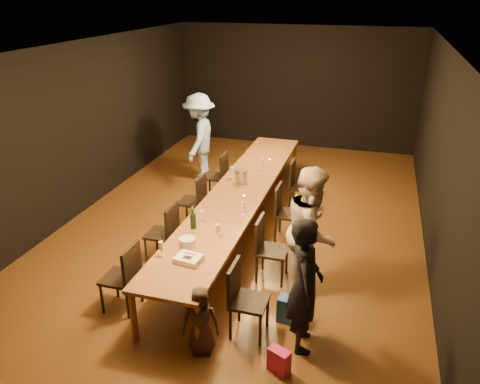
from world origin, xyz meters
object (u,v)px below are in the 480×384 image
(birthday_cake, at_px, (188,259))
(ice_bucket, at_px, (241,176))
(woman_tan, at_px, (311,231))
(chair_left_2, at_px, (192,201))
(champagne_bottle, at_px, (193,217))
(chair_right_1, at_px, (273,250))
(chair_right_2, at_px, (289,213))
(chair_right_3, at_px, (302,186))
(man_blue, at_px, (199,138))
(woman_birthday, at_px, (305,285))
(table, at_px, (239,194))
(plate_stack, at_px, (187,242))
(chair_left_1, at_px, (161,233))
(chair_right_0, at_px, (249,301))
(child, at_px, (201,321))
(chair_left_3, at_px, (215,176))
(chair_left_0, at_px, (120,277))

(birthday_cake, xyz_separation_m, ice_bucket, (-0.09, 2.60, 0.08))
(woman_tan, bearing_deg, chair_left_2, 62.20)
(birthday_cake, height_order, champagne_bottle, champagne_bottle)
(chair_right_1, height_order, chair_right_2, same)
(chair_right_3, xyz_separation_m, man_blue, (-2.34, 0.86, 0.46))
(chair_right_1, height_order, woman_birthday, woman_birthday)
(table, height_order, chair_right_3, chair_right_3)
(chair_right_1, height_order, plate_stack, chair_right_1)
(chair_right_3, xyz_separation_m, champagne_bottle, (-1.09, -2.61, 0.45))
(woman_birthday, bearing_deg, birthday_cake, 70.24)
(chair_right_1, xyz_separation_m, chair_right_3, (0.00, 2.40, 0.00))
(chair_left_2, height_order, woman_tan, woman_tan)
(chair_left_2, xyz_separation_m, birthday_cake, (0.88, -2.23, 0.32))
(chair_left_1, distance_m, birthday_cake, 1.39)
(chair_right_1, relative_size, chair_right_2, 1.00)
(table, distance_m, chair_right_1, 1.49)
(chair_right_1, relative_size, champagne_bottle, 2.78)
(chair_right_0, bearing_deg, table, -160.50)
(man_blue, relative_size, child, 2.18)
(chair_right_2, height_order, woman_birthday, woman_birthday)
(chair_right_0, height_order, birthday_cake, chair_right_0)
(chair_left_2, xyz_separation_m, child, (1.26, -2.85, -0.04))
(chair_left_2, distance_m, man_blue, 2.21)
(chair_left_2, bearing_deg, woman_tan, -119.78)
(woman_birthday, bearing_deg, chair_right_3, -2.91)
(chair_right_1, relative_size, chair_left_3, 1.00)
(chair_right_1, height_order, birthday_cake, chair_right_1)
(plate_stack, bearing_deg, chair_right_0, -27.47)
(chair_right_3, relative_size, chair_left_1, 1.00)
(chair_left_3, distance_m, woman_tan, 3.36)
(chair_right_0, relative_size, chair_right_2, 1.00)
(woman_tan, bearing_deg, child, 150.42)
(chair_right_0, height_order, chair_right_1, same)
(man_blue, distance_m, child, 5.29)
(chair_right_2, bearing_deg, ice_bucket, -111.86)
(chair_left_0, relative_size, ice_bucket, 4.05)
(chair_right_0, relative_size, chair_right_3, 1.00)
(woman_tan, xyz_separation_m, man_blue, (-2.87, 3.34, 0.04))
(woman_birthday, bearing_deg, woman_tan, -7.60)
(chair_left_1, relative_size, champagne_bottle, 2.78)
(birthday_cake, distance_m, champagne_bottle, 0.87)
(plate_stack, bearing_deg, chair_right_1, 35.47)
(chair_right_1, relative_size, man_blue, 0.50)
(table, distance_m, chair_right_3, 1.49)
(table, relative_size, birthday_cake, 17.67)
(chair_right_2, bearing_deg, chair_right_3, 180.00)
(chair_right_1, xyz_separation_m, chair_left_3, (-1.70, 2.40, 0.00))
(woman_tan, height_order, champagne_bottle, woman_tan)
(chair_right_0, xyz_separation_m, child, (-0.44, -0.45, -0.04))
(chair_right_0, bearing_deg, ice_bucket, -161.68)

